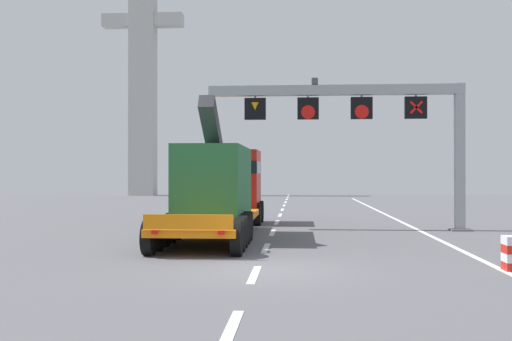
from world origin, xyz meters
name	(u,v)px	position (x,y,z in m)	size (l,w,h in m)	color
ground	(264,270)	(0.00, 0.00, 0.00)	(112.00, 112.00, 0.00)	#5B5B60
lane_markings	(281,212)	(-0.19, 22.68, 0.01)	(0.20, 59.95, 0.01)	silver
edge_line_right	(415,228)	(6.20, 12.00, 0.01)	(0.20, 63.00, 0.01)	silver
overhead_lane_gantry	(366,112)	(3.89, 11.16, 5.23)	(11.55, 0.90, 6.76)	#9EA0A5
heavy_haul_truck_orange	(223,186)	(-2.33, 9.83, 1.99)	(3.03, 14.07, 5.30)	orange
bridge_pylon_distant	(143,51)	(-16.40, 49.86, 16.12)	(9.00, 2.00, 31.47)	#B7B7B2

